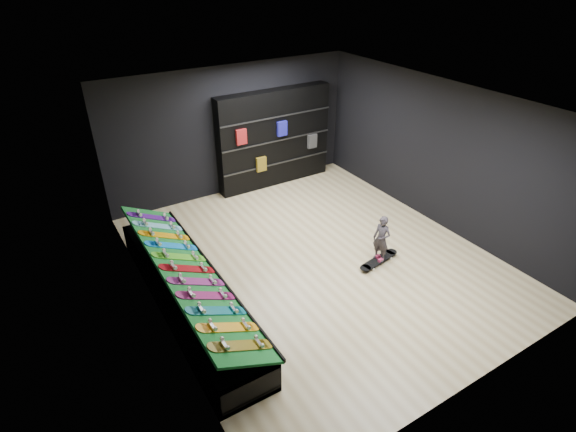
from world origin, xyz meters
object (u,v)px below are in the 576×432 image
display_rack (188,294)px  floor_skateboard (379,261)px  child (380,247)px  back_shelving (274,138)px

display_rack → floor_skateboard: display_rack is taller
floor_skateboard → child: size_ratio=1.80×
display_rack → child: child is taller
back_shelving → floor_skateboard: size_ratio=3.00×
floor_skateboard → display_rack: bearing=158.0°
back_shelving → child: 4.14m
display_rack → floor_skateboard: size_ratio=4.59×
floor_skateboard → child: bearing=0.0°
back_shelving → display_rack: bearing=-137.0°
floor_skateboard → child: (0.00, 0.00, 0.32)m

